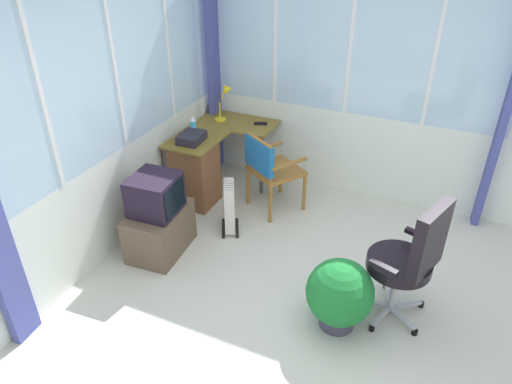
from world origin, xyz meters
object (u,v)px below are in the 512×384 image
Objects in this scene: tv_remote at (261,123)px; wooden_armchair at (267,164)px; desk_lamp at (227,96)px; spray_bottle at (193,126)px; potted_plant at (340,294)px; tv_on_stand at (158,219)px; space_heater at (230,206)px; paper_tray at (191,138)px; desk at (197,168)px; office_chair at (412,256)px.

wooden_armchair reaches higher than tv_remote.
wooden_armchair is at bearing -126.51° from desk_lamp.
spray_bottle is (-0.55, 0.12, -0.17)m from desk_lamp.
tv_on_stand is at bearing 82.89° from potted_plant.
tv_remote is (-0.00, -0.43, -0.26)m from desk_lamp.
tv_on_stand is 1.50× the size of space_heater.
wooden_armchair is 1.07× the size of tv_on_stand.
space_heater is 1.60m from potted_plant.
spray_bottle is at bearing 111.69° from tv_remote.
paper_tray is at bearing 9.52° from tv_on_stand.
potted_plant is at bearing -120.89° from space_heater.
desk is at bearing 122.43° from tv_remote.
desk_lamp reaches higher than potted_plant.
desk_lamp reaches higher than office_chair.
spray_bottle reaches higher than desk.
potted_plant is (-0.23, -1.81, -0.04)m from tv_on_stand.
paper_tray is 0.37× the size of tv_on_stand.
space_heater is (-1.03, -0.54, -0.73)m from desk_lamp.
desk_lamp is at bearing 66.39° from tv_remote.
desk_lamp is 0.50m from tv_remote.
desk_lamp is at bearing -12.30° from spray_bottle.
spray_bottle is at bearing 22.99° from paper_tray.
desk is 0.68m from space_heater.
tv_on_stand is (-1.62, 0.33, -0.39)m from tv_remote.
office_chair is 1.83× the size of potted_plant.
space_heater is (-0.48, 0.21, -0.29)m from wooden_armchair.
paper_tray reaches higher than tv_on_stand.
paper_tray is at bearing 60.02° from potted_plant.
desk is at bearing 69.69° from office_chair.
paper_tray is 0.84m from space_heater.
desk is 1.95× the size of potted_plant.
wooden_armchair is 1.61× the size of space_heater.
spray_bottle is at bearing 54.28° from space_heater.
desk is 7.81× the size of tv_remote.
office_chair is 1.92m from space_heater.
desk_lamp is 0.37× the size of office_chair.
tv_on_stand reaches higher than desk.
spray_bottle is 0.91m from wooden_armchair.
paper_tray is at bearing 62.18° from space_heater.
spray_bottle is at bearing 57.48° from potted_plant.
tv_remote is at bearing -33.99° from desk.
desk_lamp is 0.76× the size of space_heater.
desk is 0.91m from desk_lamp.
paper_tray is at bearing 175.90° from desk_lamp.
tv_remote is (0.68, -0.46, 0.35)m from desk.
office_chair is at bearing -88.43° from tv_on_stand.
desk_lamp reaches higher than desk.
potted_plant is at bearing -119.98° from paper_tray.
wooden_armchair is at bearing 41.94° from potted_plant.
potted_plant is (-1.85, -1.91, -0.69)m from desk_lamp.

